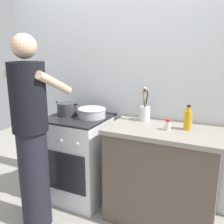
# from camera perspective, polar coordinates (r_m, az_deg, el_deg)

# --- Properties ---
(ground) EXTENTS (6.00, 6.00, 0.00)m
(ground) POSITION_cam_1_polar(r_m,az_deg,el_deg) (2.76, -2.16, -21.04)
(ground) COLOR gray
(back_wall) EXTENTS (3.20, 0.10, 2.50)m
(back_wall) POSITION_cam_1_polar(r_m,az_deg,el_deg) (2.66, 6.52, 6.70)
(back_wall) COLOR silver
(back_wall) RESTS_ON ground
(countertop) EXTENTS (1.00, 0.60, 0.90)m
(countertop) POSITION_cam_1_polar(r_m,az_deg,el_deg) (2.48, 11.10, -13.48)
(countertop) COLOR brown
(countertop) RESTS_ON ground
(stove_range) EXTENTS (0.60, 0.62, 0.90)m
(stove_range) POSITION_cam_1_polar(r_m,az_deg,el_deg) (2.81, -7.25, -9.96)
(stove_range) COLOR silver
(stove_range) RESTS_ON ground
(pot) EXTENTS (0.27, 0.20, 0.13)m
(pot) POSITION_cam_1_polar(r_m,az_deg,el_deg) (2.72, -10.00, 0.68)
(pot) COLOR #38383D
(pot) RESTS_ON stove_range
(mixing_bowl) EXTENTS (0.29, 0.29, 0.10)m
(mixing_bowl) POSITION_cam_1_polar(r_m,az_deg,el_deg) (2.60, -4.51, -0.09)
(mixing_bowl) COLOR #B7B7BC
(mixing_bowl) RESTS_ON stove_range
(utensil_crock) EXTENTS (0.10, 0.10, 0.33)m
(utensil_crock) POSITION_cam_1_polar(r_m,az_deg,el_deg) (2.48, 7.33, 0.30)
(utensil_crock) COLOR silver
(utensil_crock) RESTS_ON countertop
(spice_bottle) EXTENTS (0.04, 0.04, 0.09)m
(spice_bottle) POSITION_cam_1_polar(r_m,az_deg,el_deg) (2.25, 12.34, -2.82)
(spice_bottle) COLOR silver
(spice_bottle) RESTS_ON countertop
(oil_bottle) EXTENTS (0.07, 0.07, 0.22)m
(oil_bottle) POSITION_cam_1_polar(r_m,az_deg,el_deg) (2.29, 16.51, -1.67)
(oil_bottle) COLOR gold
(oil_bottle) RESTS_ON countertop
(person) EXTENTS (0.41, 0.50, 1.70)m
(person) POSITION_cam_1_polar(r_m,az_deg,el_deg) (2.31, -17.43, -4.92)
(person) COLOR black
(person) RESTS_ON ground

